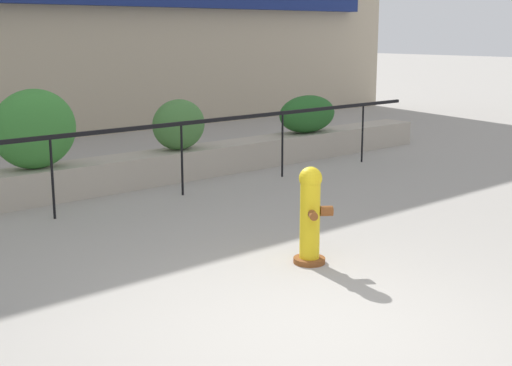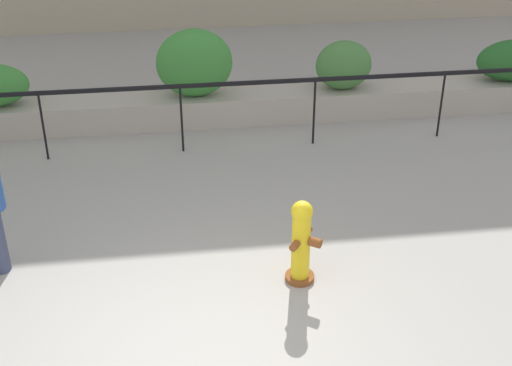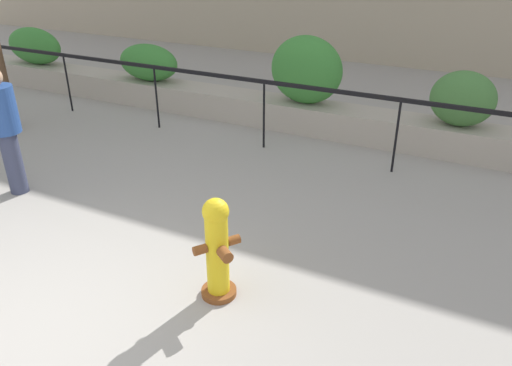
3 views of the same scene
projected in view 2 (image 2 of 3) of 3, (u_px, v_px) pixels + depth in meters
ground_plane at (204, 363)px, 7.34m from camera, size 120.00×120.00×0.00m
planter_wall_low at (180, 110)px, 12.40m from camera, size 18.00×0.70×0.50m
fence_railing_segment at (180, 92)px, 11.07m from camera, size 15.00×0.05×1.15m
hedge_bush_2 at (194, 63)px, 12.02m from camera, size 1.29×0.70×1.18m
hedge_bush_3 at (344, 65)px, 12.40m from camera, size 0.99×0.68×0.87m
fire_hydrant at (301, 241)px, 8.31m from camera, size 0.49×0.49×1.08m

